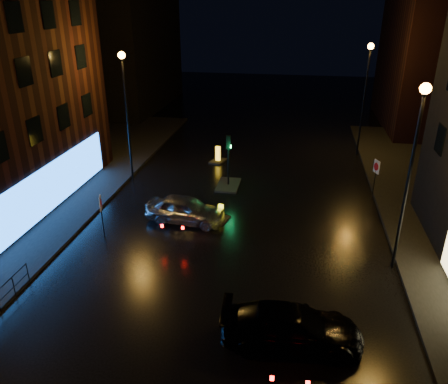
{
  "coord_description": "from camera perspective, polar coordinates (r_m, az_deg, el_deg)",
  "views": [
    {
      "loc": [
        3.04,
        -12.06,
        11.38
      ],
      "look_at": [
        -0.24,
        6.81,
        2.8
      ],
      "focal_mm": 35.0,
      "sensor_mm": 36.0,
      "label": 1
    }
  ],
  "objects": [
    {
      "name": "road_sign_right",
      "position": [
        27.93,
        19.25,
        2.74
      ],
      "size": [
        0.27,
        0.57,
        2.44
      ],
      "rotation": [
        0.0,
        0.0,
        3.53
      ],
      "color": "black",
      "rests_on": "ground"
    },
    {
      "name": "street_lamp_rnear",
      "position": [
        19.56,
        23.52,
        4.79
      ],
      "size": [
        0.44,
        0.44,
        8.37
      ],
      "color": "black",
      "rests_on": "ground"
    },
    {
      "name": "silver_hatchback",
      "position": [
        24.0,
        -5.03,
        -2.28
      ],
      "size": [
        4.51,
        2.19,
        1.48
      ],
      "primitive_type": "imported",
      "rotation": [
        0.0,
        0.0,
        1.47
      ],
      "color": "#A1A4A8",
      "rests_on": "ground"
    },
    {
      "name": "street_lamp_lfar",
      "position": [
        28.82,
        -12.75,
        11.91
      ],
      "size": [
        0.44,
        0.44,
        8.37
      ],
      "color": "black",
      "rests_on": "ground"
    },
    {
      "name": "bollard_far",
      "position": [
        32.94,
        -0.79,
        4.41
      ],
      "size": [
        1.25,
        1.57,
        1.2
      ],
      "rotation": [
        0.0,
        0.0,
        -0.27
      ],
      "color": "black",
      "rests_on": "ground"
    },
    {
      "name": "building_far_right",
      "position": [
        45.97,
        25.81,
        15.13
      ],
      "size": [
        8.0,
        14.0,
        12.0
      ],
      "primitive_type": "cube",
      "color": "black",
      "rests_on": "ground"
    },
    {
      "name": "traffic_signal",
      "position": [
        28.55,
        0.57,
        1.74
      ],
      "size": [
        1.4,
        2.4,
        3.45
      ],
      "color": "black",
      "rests_on": "ground"
    },
    {
      "name": "building_far_left",
      "position": [
        50.95,
        -12.82,
        18.65
      ],
      "size": [
        8.0,
        16.0,
        14.0
      ],
      "primitive_type": "cube",
      "color": "black",
      "rests_on": "ground"
    },
    {
      "name": "road_sign_left",
      "position": [
        22.93,
        -15.78,
        -1.83
      ],
      "size": [
        0.22,
        0.53,
        2.26
      ],
      "rotation": [
        0.0,
        0.0,
        0.33
      ],
      "color": "black",
      "rests_on": "ground"
    },
    {
      "name": "street_lamp_rfar",
      "position": [
        34.88,
        18.06,
        13.39
      ],
      "size": [
        0.44,
        0.44,
        8.37
      ],
      "color": "black",
      "rests_on": "ground"
    },
    {
      "name": "ground",
      "position": [
        16.86,
        -3.34,
        -18.38
      ],
      "size": [
        120.0,
        120.0,
        0.0
      ],
      "primitive_type": "plane",
      "color": "black",
      "rests_on": "ground"
    },
    {
      "name": "dark_sedan",
      "position": [
        16.29,
        8.86,
        -17.07
      ],
      "size": [
        5.12,
        2.35,
        1.45
      ],
      "primitive_type": "imported",
      "rotation": [
        0.0,
        0.0,
        1.63
      ],
      "color": "black",
      "rests_on": "ground"
    },
    {
      "name": "bollard_near",
      "position": [
        24.29,
        -0.42,
        -3.25
      ],
      "size": [
        1.01,
        1.26,
        0.96
      ],
      "rotation": [
        0.0,
        0.0,
        -0.29
      ],
      "color": "black",
      "rests_on": "ground"
    }
  ]
}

